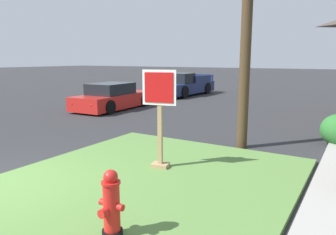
# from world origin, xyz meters

# --- Properties ---
(grass_corner_patch) EXTENTS (5.39, 5.98, 0.08)m
(grass_corner_patch) POSITION_xyz_m (2.31, 1.83, 0.04)
(grass_corner_patch) COLOR #567F3D
(grass_corner_patch) RESTS_ON ground
(fire_hydrant) EXTENTS (0.38, 0.34, 0.91)m
(fire_hydrant) POSITION_xyz_m (3.11, -0.15, 0.51)
(fire_hydrant) COLOR black
(fire_hydrant) RESTS_ON grass_corner_patch
(stop_sign) EXTENTS (0.71, 0.36, 2.09)m
(stop_sign) POSITION_xyz_m (2.17, 2.48, 1.09)
(stop_sign) COLOR #A3845B
(stop_sign) RESTS_ON grass_corner_patch
(manhole_cover) EXTENTS (0.70, 0.70, 0.02)m
(manhole_cover) POSITION_xyz_m (0.74, 3.07, 0.01)
(manhole_cover) COLOR black
(manhole_cover) RESTS_ON ground
(parked_sedan_red) EXTENTS (2.04, 4.52, 1.25)m
(parked_sedan_red) POSITION_xyz_m (-4.49, 8.68, 0.54)
(parked_sedan_red) COLOR red
(parked_sedan_red) RESTS_ON ground
(pickup_truck_navy) EXTENTS (2.13, 5.22, 1.48)m
(pickup_truck_navy) POSITION_xyz_m (-4.38, 15.64, 0.62)
(pickup_truck_navy) COLOR #19234C
(pickup_truck_navy) RESTS_ON ground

